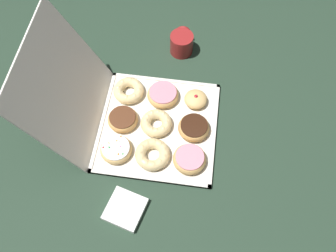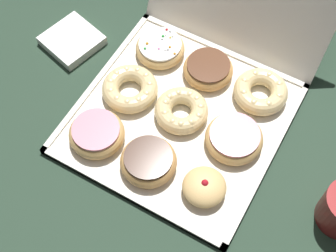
% 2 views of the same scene
% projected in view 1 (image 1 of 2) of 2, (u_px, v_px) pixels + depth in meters
% --- Properties ---
extents(ground_plane, '(3.00, 3.00, 0.00)m').
position_uv_depth(ground_plane, '(158.00, 127.00, 1.30)').
color(ground_plane, '#233828').
extents(donut_box, '(0.41, 0.41, 0.01)m').
position_uv_depth(donut_box, '(158.00, 127.00, 1.30)').
color(donut_box, silver).
rests_on(donut_box, ground).
extents(box_lid_open, '(0.41, 0.18, 0.37)m').
position_uv_depth(box_lid_open, '(66.00, 88.00, 1.16)').
color(box_lid_open, silver).
rests_on(box_lid_open, ground).
extents(pink_frosted_donut_0, '(0.11, 0.11, 0.04)m').
position_uv_depth(pink_frosted_donut_0, '(190.00, 159.00, 1.21)').
color(pink_frosted_donut_0, tan).
rests_on(pink_frosted_donut_0, donut_box).
extents(chocolate_frosted_donut_1, '(0.11, 0.11, 0.04)m').
position_uv_depth(chocolate_frosted_donut_1, '(194.00, 128.00, 1.27)').
color(chocolate_frosted_donut_1, tan).
rests_on(chocolate_frosted_donut_1, donut_box).
extents(jelly_filled_donut_2, '(0.08, 0.08, 0.04)m').
position_uv_depth(jelly_filled_donut_2, '(196.00, 99.00, 1.32)').
color(jelly_filled_donut_2, '#E5B770').
rests_on(jelly_filled_donut_2, donut_box).
extents(cruller_donut_3, '(0.12, 0.12, 0.04)m').
position_uv_depth(cruller_donut_3, '(152.00, 154.00, 1.22)').
color(cruller_donut_3, '#EACC8C').
rests_on(cruller_donut_3, donut_box).
extents(cruller_donut_4, '(0.11, 0.11, 0.04)m').
position_uv_depth(cruller_donut_4, '(156.00, 123.00, 1.28)').
color(cruller_donut_4, '#EACC8C').
rests_on(cruller_donut_4, donut_box).
extents(pink_frosted_donut_5, '(0.12, 0.12, 0.04)m').
position_uv_depth(pink_frosted_donut_5, '(163.00, 95.00, 1.33)').
color(pink_frosted_donut_5, tan).
rests_on(pink_frosted_donut_5, donut_box).
extents(sprinkle_donut_6, '(0.11, 0.11, 0.04)m').
position_uv_depth(sprinkle_donut_6, '(116.00, 149.00, 1.23)').
color(sprinkle_donut_6, '#E5B770').
rests_on(sprinkle_donut_6, donut_box).
extents(chocolate_frosted_donut_7, '(0.11, 0.11, 0.04)m').
position_uv_depth(chocolate_frosted_donut_7, '(123.00, 119.00, 1.28)').
color(chocolate_frosted_donut_7, tan).
rests_on(chocolate_frosted_donut_7, donut_box).
extents(cruller_donut_8, '(0.11, 0.11, 0.04)m').
position_uv_depth(cruller_donut_8, '(129.00, 91.00, 1.34)').
color(cruller_donut_8, '#EACC8C').
rests_on(cruller_donut_8, donut_box).
extents(coffee_mug, '(0.11, 0.09, 0.09)m').
position_uv_depth(coffee_mug, '(182.00, 43.00, 1.44)').
color(coffee_mug, maroon).
rests_on(coffee_mug, ground).
extents(napkin_stack, '(0.14, 0.14, 0.02)m').
position_uv_depth(napkin_stack, '(125.00, 209.00, 1.15)').
color(napkin_stack, white).
rests_on(napkin_stack, ground).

